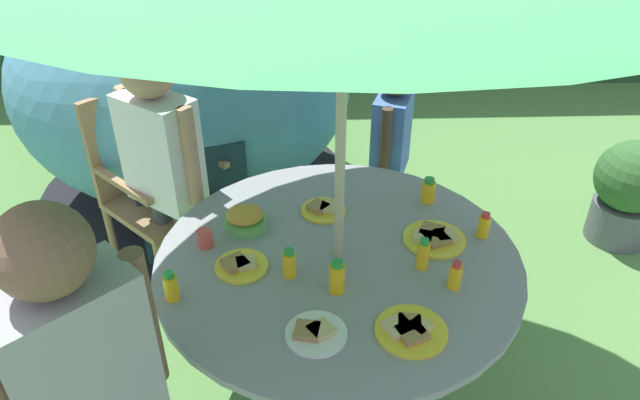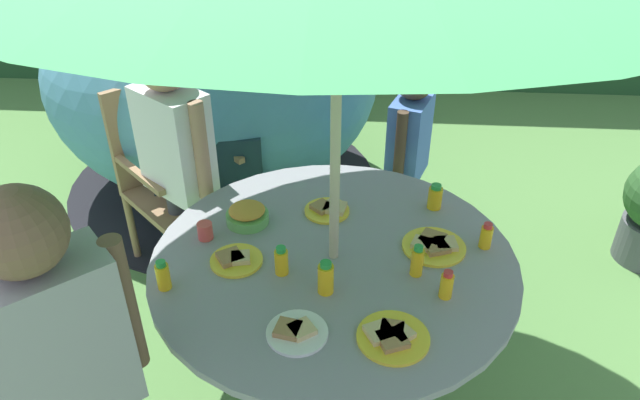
# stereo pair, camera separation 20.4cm
# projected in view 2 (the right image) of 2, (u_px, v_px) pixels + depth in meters

# --- Properties ---
(ground_plane) EXTENTS (10.00, 10.00, 0.02)m
(ground_plane) POSITION_uv_depth(u_px,v_px,m) (332.00, 382.00, 2.60)
(ground_plane) COLOR #548442
(garden_table) EXTENTS (1.38, 1.38, 0.71)m
(garden_table) POSITION_uv_depth(u_px,v_px,m) (333.00, 281.00, 2.27)
(garden_table) COLOR brown
(garden_table) RESTS_ON ground_plane
(wooden_chair) EXTENTS (0.69, 0.69, 1.00)m
(wooden_chair) POSITION_uv_depth(u_px,v_px,m) (171.00, 169.00, 3.07)
(wooden_chair) COLOR #93704C
(wooden_chair) RESTS_ON ground_plane
(dome_tent) EXTENTS (2.35, 2.35, 1.50)m
(dome_tent) POSITION_uv_depth(u_px,v_px,m) (215.00, 78.00, 3.61)
(dome_tent) COLOR teal
(dome_tent) RESTS_ON ground_plane
(child_in_blue_shirt) EXTENTS (0.25, 0.37, 1.13)m
(child_in_blue_shirt) POSITION_uv_depth(u_px,v_px,m) (409.00, 138.00, 2.98)
(child_in_blue_shirt) COLOR navy
(child_in_blue_shirt) RESTS_ON ground_plane
(child_in_white_shirt) EXTENTS (0.39, 0.36, 1.34)m
(child_in_white_shirt) POSITION_uv_depth(u_px,v_px,m) (175.00, 143.00, 2.65)
(child_in_white_shirt) COLOR #3F3F47
(child_in_white_shirt) RESTS_ON ground_plane
(child_in_grey_shirt) EXTENTS (0.40, 0.39, 1.38)m
(child_in_grey_shirt) POSITION_uv_depth(u_px,v_px,m) (57.00, 344.00, 1.60)
(child_in_grey_shirt) COLOR navy
(child_in_grey_shirt) RESTS_ON ground_plane
(snack_bowl) EXTENTS (0.17, 0.17, 0.08)m
(snack_bowl) POSITION_uv_depth(u_px,v_px,m) (247.00, 214.00, 2.37)
(snack_bowl) COLOR #66B259
(snack_bowl) RESTS_ON garden_table
(plate_near_right) EXTENTS (0.24, 0.24, 0.03)m
(plate_near_right) POSITION_uv_depth(u_px,v_px,m) (434.00, 245.00, 2.24)
(plate_near_right) COLOR yellow
(plate_near_right) RESTS_ON garden_table
(plate_center_front) EXTENTS (0.23, 0.23, 0.03)m
(plate_center_front) POSITION_uv_depth(u_px,v_px,m) (392.00, 336.00, 1.85)
(plate_center_front) COLOR yellow
(plate_center_front) RESTS_ON garden_table
(plate_front_edge) EXTENTS (0.19, 0.19, 0.03)m
(plate_front_edge) POSITION_uv_depth(u_px,v_px,m) (328.00, 209.00, 2.45)
(plate_front_edge) COLOR yellow
(plate_front_edge) RESTS_ON garden_table
(plate_mid_left) EXTENTS (0.20, 0.20, 0.03)m
(plate_mid_left) POSITION_uv_depth(u_px,v_px,m) (236.00, 259.00, 2.17)
(plate_mid_left) COLOR yellow
(plate_mid_left) RESTS_ON garden_table
(plate_mid_right) EXTENTS (0.20, 0.20, 0.03)m
(plate_mid_right) POSITION_uv_depth(u_px,v_px,m) (296.00, 331.00, 1.87)
(plate_mid_right) COLOR white
(plate_mid_right) RESTS_ON garden_table
(juice_bottle_near_left) EXTENTS (0.05, 0.05, 0.13)m
(juice_bottle_near_left) POSITION_uv_depth(u_px,v_px,m) (417.00, 261.00, 2.09)
(juice_bottle_near_left) COLOR yellow
(juice_bottle_near_left) RESTS_ON garden_table
(juice_bottle_far_left) EXTENTS (0.06, 0.06, 0.13)m
(juice_bottle_far_left) POSITION_uv_depth(u_px,v_px,m) (326.00, 278.00, 2.01)
(juice_bottle_far_left) COLOR yellow
(juice_bottle_far_left) RESTS_ON garden_table
(juice_bottle_far_right) EXTENTS (0.05, 0.05, 0.11)m
(juice_bottle_far_right) POSITION_uv_depth(u_px,v_px,m) (447.00, 285.00, 1.99)
(juice_bottle_far_right) COLOR yellow
(juice_bottle_far_right) RESTS_ON garden_table
(juice_bottle_center_back) EXTENTS (0.05, 0.05, 0.12)m
(juice_bottle_center_back) POSITION_uv_depth(u_px,v_px,m) (163.00, 276.00, 2.03)
(juice_bottle_center_back) COLOR yellow
(juice_bottle_center_back) RESTS_ON garden_table
(juice_bottle_back_edge) EXTENTS (0.05, 0.05, 0.12)m
(juice_bottle_back_edge) POSITION_uv_depth(u_px,v_px,m) (281.00, 261.00, 2.09)
(juice_bottle_back_edge) COLOR yellow
(juice_bottle_back_edge) RESTS_ON garden_table
(juice_bottle_spot_a) EXTENTS (0.05, 0.05, 0.11)m
(juice_bottle_spot_a) POSITION_uv_depth(u_px,v_px,m) (486.00, 236.00, 2.23)
(juice_bottle_spot_a) COLOR yellow
(juice_bottle_spot_a) RESTS_ON garden_table
(juice_bottle_spot_b) EXTENTS (0.06, 0.06, 0.11)m
(juice_bottle_spot_b) POSITION_uv_depth(u_px,v_px,m) (435.00, 197.00, 2.45)
(juice_bottle_spot_b) COLOR yellow
(juice_bottle_spot_b) RESTS_ON garden_table
(cup_near) EXTENTS (0.06, 0.06, 0.07)m
(cup_near) POSITION_uv_depth(u_px,v_px,m) (205.00, 231.00, 2.28)
(cup_near) COLOR #E04C47
(cup_near) RESTS_ON garden_table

